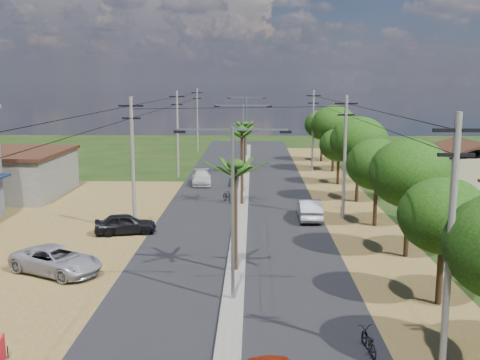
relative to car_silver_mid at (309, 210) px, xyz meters
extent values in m
plane|color=black|center=(-5.00, -15.68, -0.75)|extent=(160.00, 160.00, 0.00)
cube|color=black|center=(-5.00, -0.68, -0.73)|extent=(12.00, 110.00, 0.04)
cube|color=#605E56|center=(-5.00, 2.32, -0.66)|extent=(1.00, 90.00, 0.18)
cube|color=brown|center=(3.50, -0.68, -0.73)|extent=(5.00, 90.00, 0.03)
cube|color=#605E56|center=(-26.00, 8.32, 1.05)|extent=(10.00, 10.00, 3.60)
cube|color=black|center=(-26.00, 8.32, 3.05)|extent=(10.40, 10.40, 0.30)
cube|color=tan|center=(16.00, 12.32, 0.90)|extent=(7.00, 7.00, 3.30)
cylinder|color=black|center=(4.30, -15.68, 1.18)|extent=(0.28, 0.28, 3.85)
ellipsoid|color=black|center=(4.30, -15.68, 3.38)|extent=(4.00, 4.00, 3.40)
cylinder|color=black|center=(4.70, -8.68, 1.53)|extent=(0.28, 0.28, 4.55)
ellipsoid|color=black|center=(4.70, -8.68, 4.13)|extent=(4.60, 4.60, 3.91)
cylinder|color=black|center=(4.40, -1.68, 1.28)|extent=(0.28, 0.28, 4.06)
ellipsoid|color=black|center=(4.40, -1.68, 3.60)|extent=(4.20, 4.20, 3.57)
cylinder|color=black|center=(4.60, 6.32, 1.63)|extent=(0.28, 0.28, 4.76)
ellipsoid|color=black|center=(4.60, 6.32, 4.35)|extent=(4.80, 4.80, 4.08)
cylinder|color=black|center=(4.20, 14.32, 1.07)|extent=(0.28, 0.28, 3.64)
ellipsoid|color=black|center=(4.20, 14.32, 3.15)|extent=(3.80, 3.80, 3.23)
cylinder|color=black|center=(4.80, 22.32, 1.70)|extent=(0.28, 0.28, 4.90)
ellipsoid|color=black|center=(4.80, 22.32, 4.50)|extent=(5.00, 5.00, 4.25)
cylinder|color=black|center=(4.50, 30.32, 1.42)|extent=(0.28, 0.28, 4.34)
ellipsoid|color=black|center=(4.50, 30.32, 3.90)|extent=(4.40, 4.40, 3.74)
cylinder|color=black|center=(-5.00, -11.68, 2.15)|extent=(0.22, 0.22, 5.80)
cylinder|color=black|center=(-5.00, 4.32, 2.35)|extent=(0.22, 0.22, 6.20)
cylinder|color=black|center=(-5.00, 20.32, 2.00)|extent=(0.22, 0.22, 5.50)
cylinder|color=gray|center=(-5.00, -15.68, 3.25)|extent=(0.16, 0.16, 8.00)
cube|color=gray|center=(-3.80, -15.68, 7.15)|extent=(2.40, 0.08, 0.08)
cube|color=gray|center=(-6.20, -15.68, 7.15)|extent=(2.40, 0.08, 0.08)
cube|color=black|center=(-2.70, -15.68, 7.05)|extent=(0.50, 0.18, 0.12)
cube|color=black|center=(-7.30, -15.68, 7.05)|extent=(0.50, 0.18, 0.12)
cylinder|color=gray|center=(-5.00, 9.32, 3.25)|extent=(0.16, 0.16, 8.00)
cube|color=gray|center=(-3.80, 9.32, 7.15)|extent=(2.40, 0.08, 0.08)
cube|color=gray|center=(-6.20, 9.32, 7.15)|extent=(2.40, 0.08, 0.08)
cube|color=black|center=(-2.70, 9.32, 7.05)|extent=(0.50, 0.18, 0.12)
cube|color=black|center=(-7.30, 9.32, 7.05)|extent=(0.50, 0.18, 0.12)
cylinder|color=gray|center=(-5.00, 34.32, 3.25)|extent=(0.16, 0.16, 8.00)
cube|color=gray|center=(-3.80, 34.32, 7.15)|extent=(2.40, 0.08, 0.08)
cube|color=gray|center=(-6.20, 34.32, 7.15)|extent=(2.40, 0.08, 0.08)
cube|color=black|center=(-2.70, 34.32, 7.05)|extent=(0.50, 0.18, 0.12)
cube|color=black|center=(-7.30, 34.32, 7.05)|extent=(0.50, 0.18, 0.12)
cylinder|color=#605E56|center=(-12.00, -3.68, 3.75)|extent=(0.24, 0.24, 9.00)
cube|color=black|center=(-12.00, -3.68, 7.65)|extent=(1.60, 0.12, 0.12)
cube|color=black|center=(-12.00, -3.68, 6.85)|extent=(1.20, 0.12, 0.12)
cylinder|color=#605E56|center=(-12.00, 18.32, 3.75)|extent=(0.24, 0.24, 9.00)
cube|color=black|center=(-12.00, 18.32, 7.65)|extent=(1.60, 0.12, 0.12)
cube|color=black|center=(-12.00, 18.32, 6.85)|extent=(1.20, 0.12, 0.12)
cylinder|color=#605E56|center=(-12.00, 39.32, 3.75)|extent=(0.24, 0.24, 9.00)
cube|color=black|center=(-12.00, 39.32, 7.65)|extent=(1.60, 0.12, 0.12)
cube|color=black|center=(-12.00, 39.32, 6.85)|extent=(1.20, 0.12, 0.12)
cylinder|color=#605E56|center=(2.50, -21.68, 3.75)|extent=(0.24, 0.24, 9.00)
cube|color=black|center=(2.50, -21.68, 7.65)|extent=(1.60, 0.12, 0.12)
cube|color=black|center=(2.50, -21.68, 6.85)|extent=(1.20, 0.12, 0.12)
cylinder|color=#605E56|center=(2.50, 0.32, 3.75)|extent=(0.24, 0.24, 9.00)
cube|color=black|center=(2.50, 0.32, 7.65)|extent=(1.60, 0.12, 0.12)
cube|color=black|center=(2.50, 0.32, 6.85)|extent=(1.20, 0.12, 0.12)
cylinder|color=#605E56|center=(2.50, 22.32, 3.75)|extent=(0.24, 0.24, 9.00)
cube|color=black|center=(2.50, 22.32, 7.65)|extent=(1.60, 0.12, 0.12)
cube|color=black|center=(2.50, 22.32, 6.85)|extent=(1.20, 0.12, 0.12)
imported|color=#9E9FA6|center=(0.00, 0.00, 0.00)|extent=(1.59, 4.53, 1.49)
imported|color=#AEAEAA|center=(-9.12, 13.82, -0.11)|extent=(2.20, 4.55, 1.28)
imported|color=#9E9FA6|center=(-14.36, -12.06, -0.04)|extent=(5.60, 4.38, 1.41)
imported|color=black|center=(-12.50, -4.26, -0.07)|extent=(4.24, 2.44, 1.36)
imported|color=black|center=(0.20, -20.42, -0.30)|extent=(0.77, 1.74, 0.89)
imported|color=black|center=(-6.20, 5.72, -0.24)|extent=(1.41, 2.05, 1.02)
imported|color=black|center=(-6.20, 12.71, -0.28)|extent=(0.89, 1.62, 0.94)
cube|color=#AF101D|center=(-13.00, -21.68, -0.26)|extent=(0.33, 1.16, 0.98)
cylinder|color=black|center=(-13.00, -21.14, -0.50)|extent=(0.04, 0.04, 0.49)
camera|label=1|loc=(-4.10, -39.93, 9.21)|focal=42.00mm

